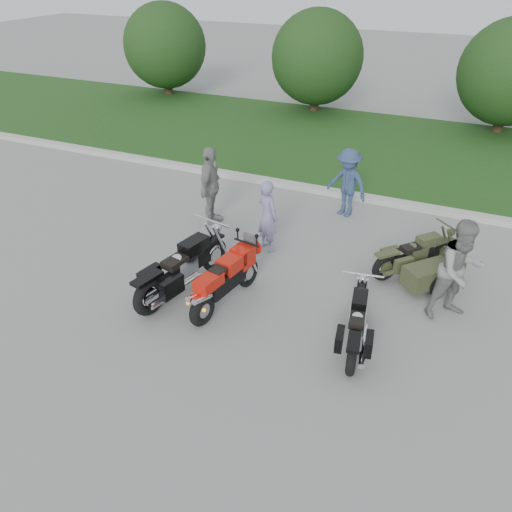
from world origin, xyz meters
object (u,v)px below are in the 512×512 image
at_px(cruiser_sidecar, 424,266).
at_px(person_back, 211,186).
at_px(person_denim, 347,183).
at_px(cruiser_left, 180,271).
at_px(person_grey, 460,271).
at_px(sportbike_red, 225,280).
at_px(cruiser_right, 356,327).
at_px(person_stripe, 268,216).

bearing_deg(cruiser_sidecar, person_back, -143.93).
bearing_deg(person_denim, cruiser_left, -92.13).
xyz_separation_m(cruiser_left, person_grey, (4.91, 1.39, 0.46)).
bearing_deg(person_denim, cruiser_sidecar, -24.84).
xyz_separation_m(sportbike_red, person_grey, (3.94, 1.41, 0.39)).
xyz_separation_m(cruiser_right, person_stripe, (-2.62, 2.42, 0.42)).
bearing_deg(person_back, cruiser_left, -173.76).
height_order(sportbike_red, cruiser_left, cruiser_left).
relative_size(cruiser_right, person_denim, 1.19).
height_order(cruiser_left, person_stripe, person_stripe).
bearing_deg(sportbike_red, cruiser_left, -170.65).
distance_m(cruiser_left, cruiser_right, 3.51).
distance_m(sportbike_red, person_grey, 4.21).
relative_size(cruiser_right, cruiser_sidecar, 1.09).
distance_m(sportbike_red, cruiser_sidecar, 4.03).
bearing_deg(cruiser_sidecar, person_denim, 176.28).
height_order(cruiser_left, person_denim, person_denim).
relative_size(cruiser_left, person_back, 1.31).
height_order(person_stripe, person_back, person_back).
xyz_separation_m(person_grey, person_denim, (-2.87, 3.24, -0.10)).
xyz_separation_m(cruiser_sidecar, person_back, (-5.12, 0.60, 0.59)).
bearing_deg(person_back, person_denim, -68.80).
relative_size(sportbike_red, person_grey, 1.06).
height_order(sportbike_red, cruiser_sidecar, sportbike_red).
bearing_deg(cruiser_sidecar, cruiser_right, -64.88).
height_order(cruiser_sidecar, person_denim, person_denim).
bearing_deg(sportbike_red, person_denim, 87.03).
height_order(cruiser_sidecar, person_back, person_back).
distance_m(person_stripe, person_back, 1.85).
relative_size(cruiser_sidecar, person_back, 0.97).
distance_m(cruiser_sidecar, person_grey, 1.24).
relative_size(cruiser_left, cruiser_sidecar, 1.35).
xyz_separation_m(sportbike_red, cruiser_sidecar, (3.31, 2.29, -0.20)).
relative_size(cruiser_sidecar, person_denim, 1.08).
height_order(cruiser_sidecar, person_stripe, person_stripe).
distance_m(cruiser_left, person_back, 3.03).
height_order(person_denim, person_back, person_back).
relative_size(cruiser_left, cruiser_right, 1.24).
bearing_deg(cruiser_sidecar, person_grey, -11.53).
distance_m(cruiser_right, person_denim, 5.03).
bearing_deg(person_back, cruiser_right, -135.00).
bearing_deg(sportbike_red, cruiser_right, 6.79).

